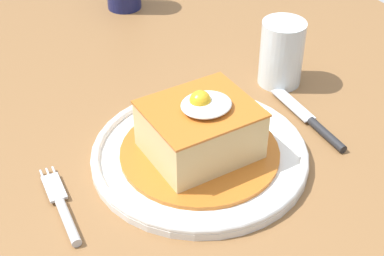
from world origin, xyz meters
name	(u,v)px	position (x,y,z in m)	size (l,w,h in m)	color
dining_table	(151,151)	(0.00, 0.00, 0.63)	(1.13, 1.02, 0.73)	olive
main_plate	(200,154)	(-0.01, -0.16, 0.74)	(0.29, 0.29, 0.02)	white
sandwich_meal	(200,133)	(-0.01, -0.16, 0.78)	(0.21, 0.21, 0.10)	#C66B23
fork	(63,210)	(-0.20, -0.16, 0.74)	(0.03, 0.14, 0.01)	silver
knife	(316,126)	(0.17, -0.19, 0.74)	(0.03, 0.17, 0.01)	#262628
drinking_glass	(281,57)	(0.20, -0.06, 0.78)	(0.07, 0.07, 0.10)	silver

